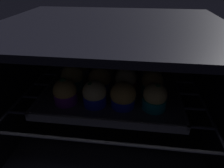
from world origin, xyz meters
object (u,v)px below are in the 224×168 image
(muffin_row0_col3, at_px, (155,97))
(muffin_row2_col0, at_px, (80,66))
(muffin_row0_col2, at_px, (123,96))
(muffin_row1_col1, at_px, (100,79))
(muffin_row1_col3, at_px, (152,83))
(muffin_row0_col0, at_px, (65,92))
(muffin_row2_col2, at_px, (127,70))
(muffin_row1_col2, at_px, (126,80))
(baking_tray, at_px, (112,91))
(muffin_row0_col1, at_px, (95,94))
(muffin_row2_col1, at_px, (104,69))
(muffin_row1_col0, at_px, (73,77))
(muffin_row2_col3, at_px, (152,71))

(muffin_row0_col3, height_order, muffin_row2_col0, muffin_row0_col3)
(muffin_row0_col2, bearing_deg, muffin_row2_col0, 134.65)
(muffin_row1_col1, xyz_separation_m, muffin_row1_col3, (0.16, -0.01, 0.00))
(muffin_row0_col0, bearing_deg, muffin_row0_col3, 0.41)
(muffin_row1_col1, relative_size, muffin_row2_col2, 1.02)
(muffin_row1_col1, relative_size, muffin_row2_col0, 0.98)
(muffin_row1_col2, bearing_deg, baking_tray, -176.34)
(muffin_row0_col0, bearing_deg, muffin_row1_col2, 28.23)
(muffin_row1_col3, bearing_deg, muffin_row0_col0, -161.45)
(muffin_row1_col2, relative_size, muffin_row2_col0, 0.99)
(muffin_row0_col0, bearing_deg, baking_tray, 35.04)
(baking_tray, relative_size, muffin_row1_col3, 5.46)
(muffin_row0_col0, xyz_separation_m, muffin_row1_col2, (0.16, 0.09, 0.00))
(muffin_row0_col1, distance_m, muffin_row2_col2, 0.18)
(muffin_row0_col0, height_order, muffin_row0_col2, muffin_row0_col0)
(muffin_row1_col1, distance_m, muffin_row1_col2, 0.08)
(muffin_row0_col1, height_order, muffin_row0_col2, same)
(muffin_row0_col0, height_order, muffin_row2_col0, muffin_row0_col0)
(muffin_row0_col1, relative_size, muffin_row2_col1, 1.02)
(muffin_row0_col0, relative_size, muffin_row2_col2, 1.07)
(muffin_row2_col1, height_order, muffin_row2_col2, same)
(muffin_row0_col0, bearing_deg, muffin_row1_col1, 47.03)
(muffin_row1_col0, bearing_deg, baking_tray, 1.34)
(muffin_row0_col3, distance_m, muffin_row1_col0, 0.25)
(muffin_row0_col1, bearing_deg, baking_tray, 66.10)
(muffin_row2_col0, bearing_deg, muffin_row1_col2, -26.21)
(muffin_row0_col1, relative_size, muffin_row1_col0, 0.92)
(muffin_row1_col2, bearing_deg, muffin_row2_col0, 153.79)
(muffin_row2_col1, bearing_deg, muffin_row1_col0, -135.56)
(muffin_row0_col1, bearing_deg, muffin_row1_col3, 27.10)
(muffin_row0_col2, bearing_deg, muffin_row1_col2, 88.95)
(muffin_row1_col1, height_order, muffin_row2_col2, muffin_row1_col1)
(muffin_row0_col1, xyz_separation_m, muffin_row0_col2, (0.08, 0.00, -0.00))
(muffin_row1_col2, distance_m, muffin_row2_col3, 0.11)
(muffin_row0_col1, height_order, muffin_row2_col3, muffin_row0_col1)
(muffin_row0_col2, height_order, muffin_row1_col1, same)
(muffin_row0_col0, bearing_deg, muffin_row2_col0, 91.85)
(muffin_row1_col0, xyz_separation_m, muffin_row1_col2, (0.16, 0.01, -0.00))
(muffin_row0_col0, bearing_deg, muffin_row1_col3, 18.55)
(muffin_row1_col1, distance_m, muffin_row1_col3, 0.16)
(baking_tray, bearing_deg, muffin_row2_col2, 62.45)
(muffin_row1_col2, relative_size, muffin_row2_col1, 1.03)
(muffin_row2_col1, bearing_deg, baking_tray, -64.79)
(muffin_row1_col3, relative_size, muffin_row2_col1, 1.05)
(muffin_row0_col2, bearing_deg, muffin_row1_col3, 44.40)
(muffin_row0_col1, bearing_deg, muffin_row0_col0, 179.86)
(muffin_row0_col3, bearing_deg, baking_tray, 146.30)
(muffin_row0_col0, height_order, muffin_row1_col2, muffin_row0_col0)
(muffin_row0_col0, bearing_deg, muffin_row2_col1, 63.51)
(muffin_row1_col0, distance_m, muffin_row2_col0, 0.09)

